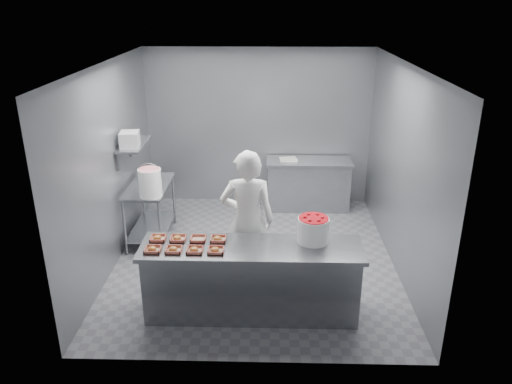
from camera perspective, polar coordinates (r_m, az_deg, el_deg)
floor at (r=7.44m, az=-0.13°, el=-7.51°), size 4.50×4.50×0.00m
ceiling at (r=6.54m, az=-0.15°, el=14.43°), size 4.50×4.50×0.00m
wall_back at (r=9.02m, az=0.29°, el=7.39°), size 4.00×0.04×2.80m
wall_left at (r=7.20m, az=-16.27°, el=2.79°), size 0.04×4.50×2.80m
wall_right at (r=7.09m, az=16.25°, el=2.50°), size 0.04×4.50×2.80m
service_counter at (r=6.04m, az=-0.52°, el=-9.99°), size 2.60×0.70×0.90m
prep_table at (r=7.93m, az=-12.01°, el=-1.32°), size 0.60×1.20×0.90m
back_counter at (r=9.00m, az=5.97°, el=0.90°), size 1.50×0.60×0.90m
wall_shelf at (r=7.66m, az=-13.81°, el=5.31°), size 0.35×0.90×0.03m
tray_0 at (r=5.83m, az=-11.73°, el=-6.42°), size 0.19×0.18×0.06m
tray_1 at (r=5.78m, az=-9.40°, el=-6.50°), size 0.19×0.18×0.06m
tray_2 at (r=5.74m, az=-7.03°, el=-6.57°), size 0.19×0.18×0.06m
tray_3 at (r=5.71m, az=-4.64°, el=-6.63°), size 0.19×0.18×0.06m
tray_4 at (r=6.07m, az=-11.16°, el=-5.18°), size 0.19×0.18×0.06m
tray_5 at (r=6.03m, az=-8.92°, el=-5.24°), size 0.19×0.18×0.06m
tray_6 at (r=5.99m, az=-6.62°, el=-5.33°), size 0.19×0.18×0.04m
tray_7 at (r=5.96m, az=-4.36°, el=-5.35°), size 0.19×0.18×0.06m
worker at (r=6.34m, az=-0.98°, el=-3.36°), size 0.69×0.45×1.88m
strawberry_tub at (r=5.90m, az=6.55°, el=-4.21°), size 0.37×0.37×0.31m
glaze_bucket at (r=7.31m, az=-12.02°, el=1.11°), size 0.34×0.33×0.50m
bucket_lid at (r=7.93m, az=-12.03°, el=1.17°), size 0.36×0.36×0.02m
rag at (r=8.21m, az=-11.33°, el=1.92°), size 0.17×0.16×0.02m
appliance at (r=7.45m, az=-14.25°, el=5.84°), size 0.29×0.33×0.22m
paper_stack at (r=8.82m, az=3.70°, el=3.75°), size 0.33×0.26×0.04m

